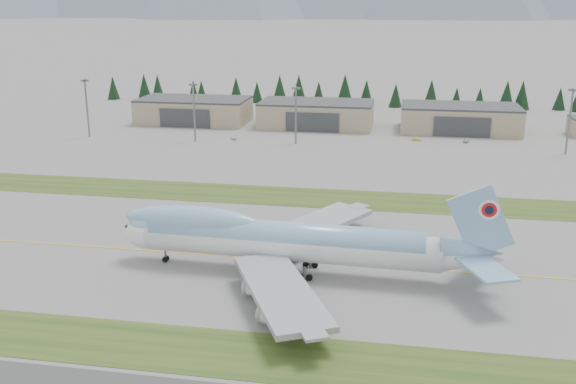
% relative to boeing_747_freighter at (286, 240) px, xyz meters
% --- Properties ---
extents(ground, '(7000.00, 7000.00, 0.00)m').
position_rel_boeing_747_freighter_xyz_m(ground, '(0.41, 5.98, -6.77)').
color(ground, slate).
rests_on(ground, ground).
extents(grass_strip_near, '(400.00, 14.00, 0.08)m').
position_rel_boeing_747_freighter_xyz_m(grass_strip_near, '(0.41, -32.02, -6.77)').
color(grass_strip_near, '#284418').
rests_on(grass_strip_near, ground).
extents(grass_strip_far, '(400.00, 18.00, 0.08)m').
position_rel_boeing_747_freighter_xyz_m(grass_strip_far, '(0.41, 50.98, -6.77)').
color(grass_strip_far, '#284418').
rests_on(grass_strip_far, ground).
extents(taxiway_line_main, '(400.00, 0.40, 0.02)m').
position_rel_boeing_747_freighter_xyz_m(taxiway_line_main, '(0.41, 5.98, -6.77)').
color(taxiway_line_main, gold).
rests_on(taxiway_line_main, ground).
extents(boeing_747_freighter, '(77.54, 67.26, 20.53)m').
position_rel_boeing_747_freighter_xyz_m(boeing_747_freighter, '(0.00, 0.00, 0.00)').
color(boeing_747_freighter, white).
rests_on(boeing_747_freighter, ground).
extents(hangar_left, '(48.00, 26.60, 10.80)m').
position_rel_boeing_747_freighter_xyz_m(hangar_left, '(-69.59, 155.88, -1.38)').
color(hangar_left, tan).
rests_on(hangar_left, ground).
extents(hangar_center, '(48.00, 26.60, 10.80)m').
position_rel_boeing_747_freighter_xyz_m(hangar_center, '(-14.59, 155.88, -1.38)').
color(hangar_center, tan).
rests_on(hangar_center, ground).
extents(hangar_right, '(48.00, 26.60, 10.80)m').
position_rel_boeing_747_freighter_xyz_m(hangar_right, '(45.41, 155.88, -1.38)').
color(hangar_right, tan).
rests_on(hangar_right, ground).
extents(floodlight_masts, '(183.58, 5.96, 23.00)m').
position_rel_boeing_747_freighter_xyz_m(floodlight_masts, '(-23.69, 118.30, 8.86)').
color(floodlight_masts, slate).
rests_on(floodlight_masts, ground).
extents(service_vehicle_a, '(3.27, 4.24, 1.35)m').
position_rel_boeing_747_freighter_xyz_m(service_vehicle_a, '(-43.04, 122.98, -6.77)').
color(service_vehicle_a, silver).
rests_on(service_vehicle_a, ground).
extents(service_vehicle_b, '(3.80, 2.16, 1.18)m').
position_rel_boeing_747_freighter_xyz_m(service_vehicle_b, '(27.74, 132.95, -6.77)').
color(service_vehicle_b, gold).
rests_on(service_vehicle_b, ground).
extents(service_vehicle_c, '(2.56, 4.73, 1.30)m').
position_rel_boeing_747_freighter_xyz_m(service_vehicle_c, '(46.42, 133.21, -6.77)').
color(service_vehicle_c, '#A5A5A9').
rests_on(service_vehicle_c, ground).
extents(conifer_belt, '(273.11, 15.52, 16.19)m').
position_rel_boeing_747_freighter_xyz_m(conifer_belt, '(-3.52, 217.92, -0.04)').
color(conifer_belt, black).
rests_on(conifer_belt, ground).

